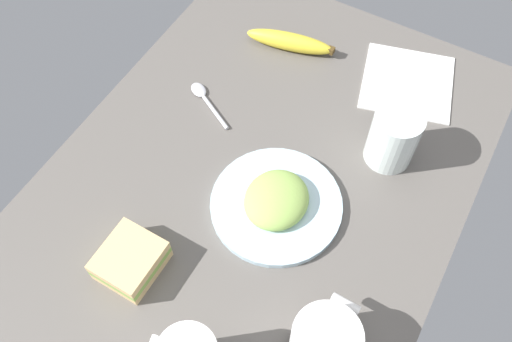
% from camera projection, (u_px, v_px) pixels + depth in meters
% --- Properties ---
extents(tabletop, '(0.90, 0.64, 0.02)m').
position_uv_depth(tabletop, '(256.00, 184.00, 0.90)').
color(tabletop, '#5B5651').
rests_on(tabletop, ground).
extents(plate_of_food, '(0.21, 0.21, 0.04)m').
position_uv_depth(plate_of_food, '(276.00, 202.00, 0.85)').
color(plate_of_food, silver).
rests_on(plate_of_food, tabletop).
extents(sandwich_main, '(0.09, 0.08, 0.04)m').
position_uv_depth(sandwich_main, '(130.00, 260.00, 0.79)').
color(sandwich_main, '#DBB77A').
rests_on(sandwich_main, tabletop).
extents(glass_of_milk, '(0.08, 0.08, 0.10)m').
position_uv_depth(glass_of_milk, '(393.00, 139.00, 0.88)').
color(glass_of_milk, silver).
rests_on(glass_of_milk, tabletop).
extents(banana, '(0.07, 0.17, 0.03)m').
position_uv_depth(banana, '(290.00, 42.00, 1.03)').
color(banana, yellow).
rests_on(banana, tabletop).
extents(spoon, '(0.07, 0.11, 0.01)m').
position_uv_depth(spoon, '(205.00, 98.00, 0.98)').
color(spoon, silver).
rests_on(spoon, tabletop).
extents(paper_napkin, '(0.20, 0.20, 0.00)m').
position_uv_depth(paper_napkin, '(407.00, 82.00, 1.00)').
color(paper_napkin, white).
rests_on(paper_napkin, tabletop).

